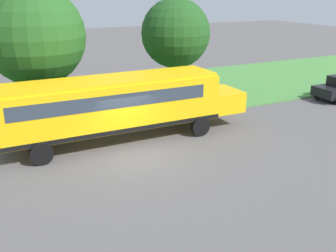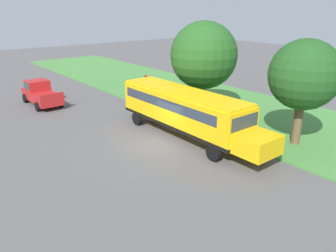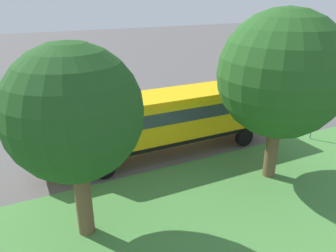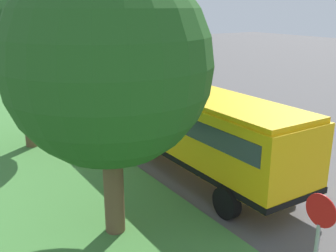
{
  "view_description": "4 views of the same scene",
  "coord_description": "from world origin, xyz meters",
  "views": [
    {
      "loc": [
        15.18,
        -5.9,
        7.15
      ],
      "look_at": [
        0.05,
        1.63,
        1.22
      ],
      "focal_mm": 42.0,
      "sensor_mm": 36.0,
      "label": 1
    },
    {
      "loc": [
        11.69,
        15.71,
        8.31
      ],
      "look_at": [
        -0.38,
        0.6,
        1.3
      ],
      "focal_mm": 35.0,
      "sensor_mm": 36.0,
      "label": 2
    },
    {
      "loc": [
        -16.46,
        7.1,
        7.89
      ],
      "look_at": [
        -2.12,
        0.12,
        1.36
      ],
      "focal_mm": 35.0,
      "sensor_mm": 36.0,
      "label": 3
    },
    {
      "loc": [
        -10.68,
        -11.85,
        6.16
      ],
      "look_at": [
        -1.93,
        1.91,
        1.15
      ],
      "focal_mm": 42.0,
      "sensor_mm": 36.0,
      "label": 4
    }
  ],
  "objects": [
    {
      "name": "oak_tree_roadside_mid",
      "position": [
        -6.84,
        5.72,
        4.46
      ],
      "size": [
        4.29,
        4.29,
        6.67
      ],
      "color": "brown",
      "rests_on": "ground"
    },
    {
      "name": "car_black_nearest",
      "position": [
        -2.8,
        16.56,
        0.88
      ],
      "size": [
        2.02,
        4.4,
        1.56
      ],
      "color": "black",
      "rests_on": "ground"
    },
    {
      "name": "oak_tree_beside_bus",
      "position": [
        -6.67,
        -2.7,
        4.84
      ],
      "size": [
        5.28,
        5.28,
        7.43
      ],
      "color": "brown",
      "rests_on": "ground"
    },
    {
      "name": "car_silver_furthest",
      "position": [
        -2.8,
        29.9,
        0.88
      ],
      "size": [
        2.02,
        4.4,
        1.56
      ],
      "color": "#B7B7BC",
      "rests_on": "ground"
    },
    {
      "name": "stop_sign",
      "position": [
        -4.6,
        -7.76,
        1.74
      ],
      "size": [
        0.08,
        0.68,
        2.74
      ],
      "color": "gray",
      "rests_on": "ground"
    },
    {
      "name": "car_white_middle",
      "position": [
        -2.8,
        23.13,
        0.88
      ],
      "size": [
        2.02,
        4.4,
        1.56
      ],
      "color": "silver",
      "rests_on": "ground"
    },
    {
      "name": "ground_plane",
      "position": [
        0.0,
        0.0,
        0.0
      ],
      "size": [
        120.0,
        120.0,
        0.0
      ],
      "primitive_type": "plane",
      "color": "#565454"
    },
    {
      "name": "school_bus",
      "position": [
        -2.27,
        0.1,
        1.92
      ],
      "size": [
        2.84,
        12.42,
        3.16
      ],
      "color": "yellow",
      "rests_on": "ground"
    }
  ]
}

